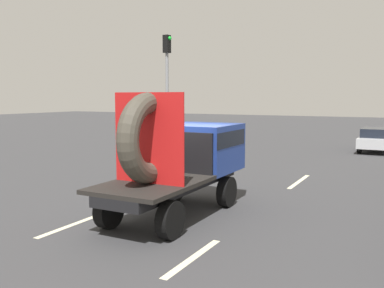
{
  "coord_description": "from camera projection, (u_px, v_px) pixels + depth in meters",
  "views": [
    {
      "loc": [
        5.86,
        -10.29,
        3.12
      ],
      "look_at": [
        0.36,
        0.14,
        1.81
      ],
      "focal_mm": 39.65,
      "sensor_mm": 36.0,
      "label": 1
    }
  ],
  "objects": [
    {
      "name": "lane_dash_right_near",
      "position": [
        193.0,
        258.0,
        8.26
      ],
      "size": [
        0.16,
        2.24,
        0.01
      ],
      "primitive_type": "cube",
      "rotation": [
        0.0,
        0.0,
        1.57
      ],
      "color": "beige",
      "rests_on": "ground_plane"
    },
    {
      "name": "ground_plane",
      "position": [
        179.0,
        207.0,
        12.11
      ],
      "size": [
        120.0,
        120.0,
        0.0
      ],
      "primitive_type": "plane",
      "color": "#38383A"
    },
    {
      "name": "lane_dash_right_far",
      "position": [
        299.0,
        181.0,
        15.69
      ],
      "size": [
        0.16,
        2.84,
        0.01
      ],
      "primitive_type": "cube",
      "rotation": [
        0.0,
        0.0,
        1.57
      ],
      "color": "beige",
      "rests_on": "ground_plane"
    },
    {
      "name": "distant_sedan",
      "position": [
        377.0,
        139.0,
        24.26
      ],
      "size": [
        1.78,
        4.14,
        1.35
      ],
      "color": "black",
      "rests_on": "ground_plane"
    },
    {
      "name": "lane_dash_left_near",
      "position": [
        78.0,
        223.0,
        10.55
      ],
      "size": [
        0.16,
        2.66,
        0.01
      ],
      "primitive_type": "cube",
      "rotation": [
        0.0,
        0.0,
        1.57
      ],
      "color": "beige",
      "rests_on": "ground_plane"
    },
    {
      "name": "flatbed_truck",
      "position": [
        185.0,
        154.0,
        11.52
      ],
      "size": [
        2.02,
        5.09,
        3.23
      ],
      "color": "black",
      "rests_on": "ground_plane"
    },
    {
      "name": "lane_dash_left_far",
      "position": [
        207.0,
        175.0,
        17.03
      ],
      "size": [
        0.16,
        2.17,
        0.01
      ],
      "primitive_type": "cube",
      "rotation": [
        0.0,
        0.0,
        1.57
      ],
      "color": "beige",
      "rests_on": "ground_plane"
    },
    {
      "name": "traffic_light",
      "position": [
        167.0,
        79.0,
        22.03
      ],
      "size": [
        0.42,
        0.36,
        6.29
      ],
      "color": "gray",
      "rests_on": "ground_plane"
    }
  ]
}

